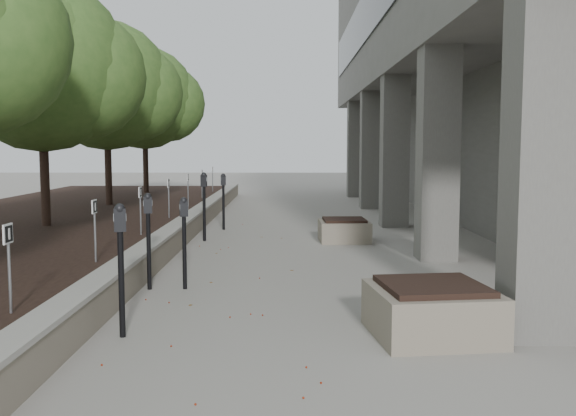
{
  "coord_description": "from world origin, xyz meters",
  "views": [
    {
      "loc": [
        0.61,
        -6.17,
        2.18
      ],
      "look_at": [
        0.58,
        5.29,
        1.05
      ],
      "focal_mm": 40.13,
      "sensor_mm": 36.0,
      "label": 1
    }
  ],
  "objects_px": {
    "parking_meter_1": "(121,271)",
    "parking_meter_3": "(149,241)",
    "crabapple_tree_5": "(145,120)",
    "parking_meter_2": "(184,243)",
    "parking_meter_5": "(223,202)",
    "crabapple_tree_3": "(42,102)",
    "planter_front": "(432,310)",
    "crabapple_tree_4": "(107,113)",
    "parking_meter_4": "(204,207)",
    "planter_back": "(344,230)"
  },
  "relations": [
    {
      "from": "parking_meter_1",
      "to": "parking_meter_3",
      "type": "relative_size",
      "value": 1.04
    },
    {
      "from": "crabapple_tree_5",
      "to": "parking_meter_3",
      "type": "distance_m",
      "value": 15.16
    },
    {
      "from": "parking_meter_2",
      "to": "parking_meter_5",
      "type": "xyz_separation_m",
      "value": [
        -0.11,
        6.89,
        0.03
      ]
    },
    {
      "from": "crabapple_tree_3",
      "to": "planter_front",
      "type": "distance_m",
      "value": 10.31
    },
    {
      "from": "crabapple_tree_3",
      "to": "crabapple_tree_4",
      "type": "height_order",
      "value": "same"
    },
    {
      "from": "crabapple_tree_4",
      "to": "parking_meter_4",
      "type": "xyz_separation_m",
      "value": [
        3.47,
        -4.66,
        -2.34
      ]
    },
    {
      "from": "crabapple_tree_4",
      "to": "planter_front",
      "type": "height_order",
      "value": "crabapple_tree_4"
    },
    {
      "from": "parking_meter_2",
      "to": "parking_meter_5",
      "type": "relative_size",
      "value": 0.96
    },
    {
      "from": "crabapple_tree_5",
      "to": "parking_meter_2",
      "type": "xyz_separation_m",
      "value": [
        3.82,
        -14.57,
        -2.42
      ]
    },
    {
      "from": "crabapple_tree_3",
      "to": "planter_back",
      "type": "xyz_separation_m",
      "value": [
        6.65,
        0.3,
        -2.86
      ]
    },
    {
      "from": "crabapple_tree_3",
      "to": "crabapple_tree_4",
      "type": "xyz_separation_m",
      "value": [
        0.0,
        5.0,
        0.0
      ]
    },
    {
      "from": "crabapple_tree_4",
      "to": "parking_meter_2",
      "type": "distance_m",
      "value": 10.59
    },
    {
      "from": "crabapple_tree_3",
      "to": "crabapple_tree_5",
      "type": "distance_m",
      "value": 10.0
    },
    {
      "from": "planter_back",
      "to": "planter_front",
      "type": "bearing_deg",
      "value": -87.01
    },
    {
      "from": "parking_meter_3",
      "to": "crabapple_tree_3",
      "type": "bearing_deg",
      "value": 112.45
    },
    {
      "from": "crabapple_tree_4",
      "to": "planter_front",
      "type": "bearing_deg",
      "value": -59.64
    },
    {
      "from": "parking_meter_5",
      "to": "parking_meter_4",
      "type": "bearing_deg",
      "value": -112.44
    },
    {
      "from": "parking_meter_3",
      "to": "parking_meter_2",
      "type": "bearing_deg",
      "value": -9.64
    },
    {
      "from": "crabapple_tree_4",
      "to": "crabapple_tree_5",
      "type": "xyz_separation_m",
      "value": [
        0.0,
        5.0,
        0.0
      ]
    },
    {
      "from": "parking_meter_1",
      "to": "planter_front",
      "type": "height_order",
      "value": "parking_meter_1"
    },
    {
      "from": "planter_front",
      "to": "crabapple_tree_5",
      "type": "bearing_deg",
      "value": 112.46
    },
    {
      "from": "parking_meter_4",
      "to": "parking_meter_1",
      "type": "bearing_deg",
      "value": -81.54
    },
    {
      "from": "crabapple_tree_3",
      "to": "parking_meter_2",
      "type": "relative_size",
      "value": 3.88
    },
    {
      "from": "crabapple_tree_3",
      "to": "planter_back",
      "type": "bearing_deg",
      "value": 2.61
    },
    {
      "from": "parking_meter_3",
      "to": "parking_meter_4",
      "type": "relative_size",
      "value": 0.93
    },
    {
      "from": "crabapple_tree_3",
      "to": "parking_meter_3",
      "type": "bearing_deg",
      "value": -54.5
    },
    {
      "from": "parking_meter_1",
      "to": "planter_back",
      "type": "bearing_deg",
      "value": 49.2
    },
    {
      "from": "crabapple_tree_3",
      "to": "parking_meter_2",
      "type": "xyz_separation_m",
      "value": [
        3.82,
        -4.57,
        -2.42
      ]
    },
    {
      "from": "crabapple_tree_4",
      "to": "parking_meter_3",
      "type": "relative_size",
      "value": 3.71
    },
    {
      "from": "parking_meter_1",
      "to": "parking_meter_5",
      "type": "xyz_separation_m",
      "value": [
        0.2,
        9.35,
        -0.04
      ]
    },
    {
      "from": "parking_meter_1",
      "to": "crabapple_tree_3",
      "type": "bearing_deg",
      "value": 98.88
    },
    {
      "from": "parking_meter_4",
      "to": "planter_front",
      "type": "xyz_separation_m",
      "value": [
        3.56,
        -7.34,
        -0.48
      ]
    },
    {
      "from": "crabapple_tree_5",
      "to": "crabapple_tree_4",
      "type": "bearing_deg",
      "value": -90.0
    },
    {
      "from": "crabapple_tree_5",
      "to": "planter_front",
      "type": "height_order",
      "value": "crabapple_tree_5"
    },
    {
      "from": "parking_meter_5",
      "to": "planter_front",
      "type": "xyz_separation_m",
      "value": [
        3.33,
        -9.31,
        -0.42
      ]
    },
    {
      "from": "parking_meter_1",
      "to": "planter_front",
      "type": "distance_m",
      "value": 3.55
    },
    {
      "from": "parking_meter_3",
      "to": "planter_back",
      "type": "relative_size",
      "value": 1.32
    },
    {
      "from": "parking_meter_3",
      "to": "parking_meter_4",
      "type": "bearing_deg",
      "value": 74.82
    },
    {
      "from": "parking_meter_1",
      "to": "planter_front",
      "type": "bearing_deg",
      "value": -17.08
    },
    {
      "from": "crabapple_tree_4",
      "to": "parking_meter_5",
      "type": "distance_m",
      "value": 5.16
    },
    {
      "from": "crabapple_tree_3",
      "to": "planter_front",
      "type": "xyz_separation_m",
      "value": [
        7.03,
        -7.0,
        -2.81
      ]
    },
    {
      "from": "planter_front",
      "to": "crabapple_tree_4",
      "type": "bearing_deg",
      "value": 120.36
    },
    {
      "from": "crabapple_tree_3",
      "to": "parking_meter_2",
      "type": "height_order",
      "value": "crabapple_tree_3"
    },
    {
      "from": "parking_meter_5",
      "to": "planter_front",
      "type": "height_order",
      "value": "parking_meter_5"
    },
    {
      "from": "crabapple_tree_5",
      "to": "parking_meter_4",
      "type": "xyz_separation_m",
      "value": [
        3.47,
        -9.66,
        -2.34
      ]
    },
    {
      "from": "planter_front",
      "to": "parking_meter_4",
      "type": "bearing_deg",
      "value": 115.88
    },
    {
      "from": "parking_meter_3",
      "to": "parking_meter_5",
      "type": "distance_m",
      "value": 6.93
    },
    {
      "from": "parking_meter_4",
      "to": "crabapple_tree_3",
      "type": "bearing_deg",
      "value": -166.23
    },
    {
      "from": "crabapple_tree_3",
      "to": "crabapple_tree_4",
      "type": "relative_size",
      "value": 1.0
    },
    {
      "from": "parking_meter_1",
      "to": "parking_meter_3",
      "type": "distance_m",
      "value": 2.44
    }
  ]
}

